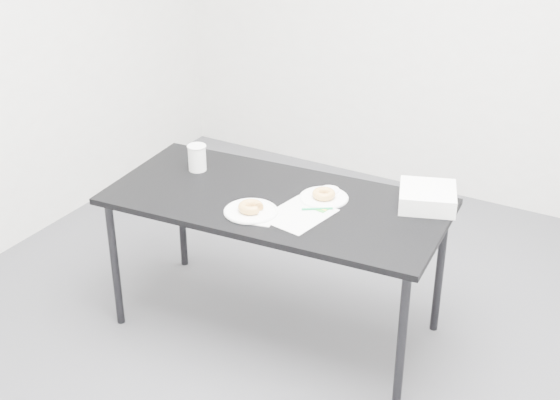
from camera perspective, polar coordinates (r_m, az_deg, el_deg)
The scene contains 13 objects.
floor at distance 4.06m, azimuth 1.54°, elevation -10.15°, with size 4.00×4.00×0.00m, color #45454A.
table at distance 3.79m, azimuth -0.29°, elevation -0.68°, with size 1.69×0.89×0.75m.
scorecard at distance 3.62m, azimuth 1.37°, elevation -1.07°, with size 0.25×0.31×0.00m, color white.
logo_patch at distance 3.66m, azimuth 3.09°, elevation -0.68°, with size 0.05×0.05×0.00m, color green.
pen at distance 3.66m, azimuth 2.74°, elevation -0.64°, with size 0.01×0.01×0.15m, color #0D934E.
napkin at distance 3.61m, azimuth -1.72°, elevation -1.16°, with size 0.18×0.18×0.00m, color white.
plate_near at distance 3.64m, azimuth -2.14°, elevation -0.83°, with size 0.25×0.25×0.01m, color white.
donut_near at distance 3.63m, azimuth -2.15°, elevation -0.51°, with size 0.12×0.12×0.04m, color #C7863F.
plate_far at distance 3.77m, azimuth 3.21°, elevation 0.16°, with size 0.24×0.24×0.01m, color white.
donut_far at distance 3.76m, azimuth 3.22°, elevation 0.45°, with size 0.11×0.11×0.04m, color #C7863F.
coffee_cup at distance 4.06m, azimuth -6.08°, elevation 3.10°, with size 0.09×0.09×0.14m, color white.
cup_lid at distance 3.84m, azimuth 3.63°, elevation 0.69°, with size 0.10×0.10×0.01m, color white.
bakery_box at distance 3.75m, azimuth 10.73°, elevation 0.21°, with size 0.26×0.26×0.09m, color white.
Camera 1 is at (1.50, -2.86, 2.46)m, focal length 50.00 mm.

